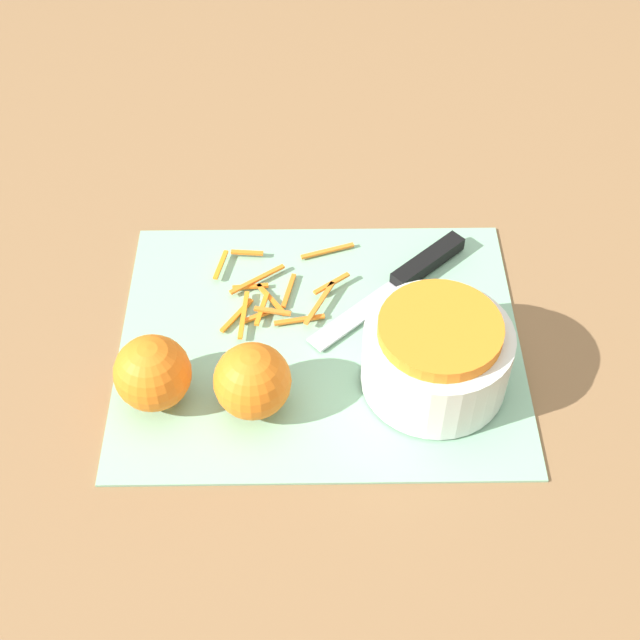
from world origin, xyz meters
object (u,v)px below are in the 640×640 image
Objects in this scene: bowl_speckled at (437,354)px; orange_right at (153,373)px; knife at (414,272)px; orange_left at (252,381)px.

bowl_speckled is 0.28m from orange_right.
knife is at bearing -148.50° from orange_right.
bowl_speckled is at bearing -171.00° from orange_left.
orange_left is 1.00× the size of orange_right.
orange_left is (0.18, 0.03, -0.00)m from bowl_speckled.
bowl_speckled is at bearing 50.67° from knife.
bowl_speckled is 0.18m from orange_left.
bowl_speckled is at bearing -176.36° from orange_right.
knife is 0.32m from orange_right.
orange_right is at bearing 3.64° from bowl_speckled.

